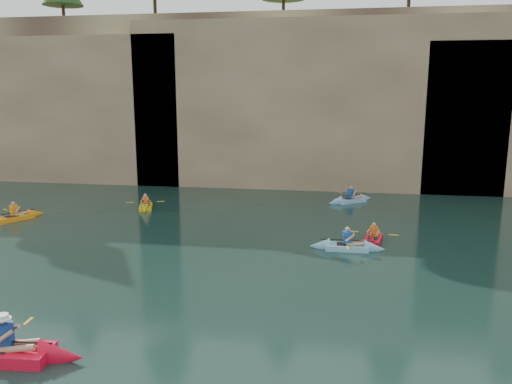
# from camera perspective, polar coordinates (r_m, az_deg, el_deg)

# --- Properties ---
(ground) EXTENTS (160.00, 160.00, 0.00)m
(ground) POSITION_cam_1_polar(r_m,az_deg,el_deg) (13.27, -8.26, -17.75)
(ground) COLOR black
(ground) RESTS_ON ground
(cliff) EXTENTS (70.00, 16.00, 12.00)m
(cliff) POSITION_cam_1_polar(r_m,az_deg,el_deg) (41.19, 4.21, 10.77)
(cliff) COLOR tan
(cliff) RESTS_ON ground
(cliff_slab_west) EXTENTS (26.00, 2.40, 10.56)m
(cliff_slab_west) POSITION_cam_1_polar(r_m,az_deg,el_deg) (41.11, -26.21, 8.64)
(cliff_slab_west) COLOR tan
(cliff_slab_west) RESTS_ON ground
(cliff_slab_center) EXTENTS (24.00, 2.40, 11.40)m
(cliff_slab_center) POSITION_cam_1_polar(r_m,az_deg,el_deg) (33.67, 6.52, 10.08)
(cliff_slab_center) COLOR tan
(cliff_slab_center) RESTS_ON ground
(sea_cave_west) EXTENTS (4.50, 1.00, 4.00)m
(sea_cave_west) POSITION_cam_1_polar(r_m,az_deg,el_deg) (39.68, -23.97, 4.00)
(sea_cave_west) COLOR black
(sea_cave_west) RESTS_ON ground
(sea_cave_center) EXTENTS (3.50, 1.00, 3.20)m
(sea_cave_center) POSITION_cam_1_polar(r_m,az_deg,el_deg) (34.19, -3.80, 3.25)
(sea_cave_center) COLOR black
(sea_cave_center) RESTS_ON ground
(sea_cave_east) EXTENTS (5.00, 1.00, 4.50)m
(sea_cave_east) POSITION_cam_1_polar(r_m,az_deg,el_deg) (33.85, 20.01, 3.61)
(sea_cave_east) COLOR black
(sea_cave_east) RESTS_ON ground
(main_kayaker) EXTENTS (3.96, 2.62, 1.46)m
(main_kayaker) POSITION_cam_1_polar(r_m,az_deg,el_deg) (14.17, -26.68, -16.06)
(main_kayaker) COLOR red
(main_kayaker) RESTS_ON ground
(kayaker_orange) EXTENTS (2.22, 3.07, 1.20)m
(kayaker_orange) POSITION_cam_1_polar(r_m,az_deg,el_deg) (28.26, -25.89, -2.62)
(kayaker_orange) COLOR orange
(kayaker_orange) RESTS_ON ground
(kayaker_ltblue_near) EXTENTS (3.09, 2.41, 1.22)m
(kayaker_ltblue_near) POSITION_cam_1_polar(r_m,az_deg,el_deg) (21.10, 10.35, -6.12)
(kayaker_ltblue_near) COLOR #80BAD7
(kayaker_ltblue_near) RESTS_ON ground
(kayaker_red_far) EXTENTS (2.10, 2.96, 1.06)m
(kayaker_red_far) POSITION_cam_1_polar(r_m,az_deg,el_deg) (22.49, 13.26, -5.19)
(kayaker_red_far) COLOR red
(kayaker_red_far) RESTS_ON ground
(kayaker_yellow) EXTENTS (2.03, 2.64, 1.05)m
(kayaker_yellow) POSITION_cam_1_polar(r_m,az_deg,el_deg) (28.63, -12.49, -1.60)
(kayaker_yellow) COLOR gold
(kayaker_yellow) RESTS_ON ground
(kayaker_ltblue_mid) EXTENTS (2.97, 2.56, 1.22)m
(kayaker_ltblue_mid) POSITION_cam_1_polar(r_m,az_deg,el_deg) (30.08, 10.74, -0.87)
(kayaker_ltblue_mid) COLOR #7EAFD4
(kayaker_ltblue_mid) RESTS_ON ground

